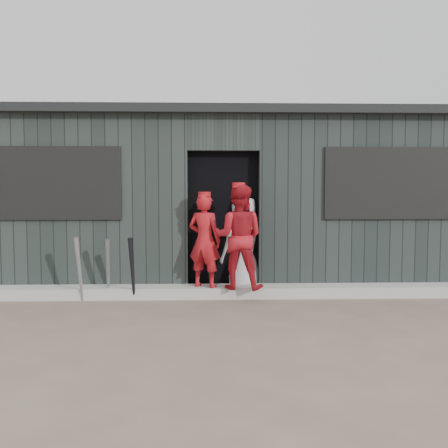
{
  "coord_description": "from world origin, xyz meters",
  "views": [
    {
      "loc": [
        -0.21,
        -4.89,
        1.47
      ],
      "look_at": [
        0.0,
        1.8,
        1.0
      ],
      "focal_mm": 40.0,
      "sensor_mm": 36.0,
      "label": 1
    }
  ],
  "objects_px": {
    "dugout": "(221,200)",
    "player_red_left": "(205,241)",
    "bat_left": "(79,269)",
    "bat_mid": "(108,269)",
    "player_red_right": "(239,237)",
    "player_grey_back": "(243,244)",
    "bat_right": "(132,269)"
  },
  "relations": [
    {
      "from": "dugout",
      "to": "player_red_left",
      "type": "bearing_deg",
      "value": -98.62
    },
    {
      "from": "bat_left",
      "to": "player_red_left",
      "type": "distance_m",
      "value": 1.67
    },
    {
      "from": "bat_left",
      "to": "bat_mid",
      "type": "xyz_separation_m",
      "value": [
        0.34,
        0.15,
        -0.02
      ]
    },
    {
      "from": "bat_mid",
      "to": "player_red_right",
      "type": "height_order",
      "value": "player_red_right"
    },
    {
      "from": "bat_mid",
      "to": "player_red_right",
      "type": "xyz_separation_m",
      "value": [
        1.73,
        -0.07,
        0.43
      ]
    },
    {
      "from": "dugout",
      "to": "bat_mid",
      "type": "bearing_deg",
      "value": -130.75
    },
    {
      "from": "player_grey_back",
      "to": "player_red_left",
      "type": "bearing_deg",
      "value": 6.8
    },
    {
      "from": "bat_left",
      "to": "player_red_left",
      "type": "height_order",
      "value": "player_red_left"
    },
    {
      "from": "bat_mid",
      "to": "bat_right",
      "type": "xyz_separation_m",
      "value": [
        0.34,
        -0.14,
        0.01
      ]
    },
    {
      "from": "bat_left",
      "to": "player_red_left",
      "type": "bearing_deg",
      "value": 7.48
    },
    {
      "from": "bat_right",
      "to": "dugout",
      "type": "distance_m",
      "value": 2.44
    },
    {
      "from": "bat_right",
      "to": "dugout",
      "type": "height_order",
      "value": "dugout"
    },
    {
      "from": "bat_left",
      "to": "bat_mid",
      "type": "distance_m",
      "value": 0.37
    },
    {
      "from": "player_red_left",
      "to": "dugout",
      "type": "relative_size",
      "value": 0.15
    },
    {
      "from": "player_red_left",
      "to": "player_red_right",
      "type": "distance_m",
      "value": 0.47
    },
    {
      "from": "player_red_right",
      "to": "dugout",
      "type": "xyz_separation_m",
      "value": [
        -0.19,
        1.86,
        0.45
      ]
    },
    {
      "from": "bat_left",
      "to": "player_grey_back",
      "type": "distance_m",
      "value": 2.26
    },
    {
      "from": "bat_mid",
      "to": "bat_right",
      "type": "relative_size",
      "value": 0.97
    },
    {
      "from": "bat_mid",
      "to": "dugout",
      "type": "distance_m",
      "value": 2.52
    },
    {
      "from": "bat_left",
      "to": "bat_right",
      "type": "relative_size",
      "value": 1.01
    },
    {
      "from": "player_red_right",
      "to": "dugout",
      "type": "bearing_deg",
      "value": -71.89
    },
    {
      "from": "bat_mid",
      "to": "dugout",
      "type": "relative_size",
      "value": 0.1
    },
    {
      "from": "bat_right",
      "to": "player_red_left",
      "type": "height_order",
      "value": "player_red_left"
    },
    {
      "from": "player_grey_back",
      "to": "bat_left",
      "type": "bearing_deg",
      "value": -11.89
    },
    {
      "from": "bat_left",
      "to": "bat_right",
      "type": "bearing_deg",
      "value": 0.29
    },
    {
      "from": "bat_mid",
      "to": "bat_left",
      "type": "bearing_deg",
      "value": -156.49
    },
    {
      "from": "player_red_right",
      "to": "player_grey_back",
      "type": "relative_size",
      "value": 1.01
    },
    {
      "from": "player_red_left",
      "to": "dugout",
      "type": "bearing_deg",
      "value": -74.24
    },
    {
      "from": "bat_left",
      "to": "bat_right",
      "type": "xyz_separation_m",
      "value": [
        0.68,
        0.0,
        -0.01
      ]
    },
    {
      "from": "bat_left",
      "to": "bat_mid",
      "type": "height_order",
      "value": "bat_left"
    },
    {
      "from": "bat_right",
      "to": "player_red_right",
      "type": "height_order",
      "value": "player_red_right"
    },
    {
      "from": "player_red_left",
      "to": "player_grey_back",
      "type": "height_order",
      "value": "player_red_left"
    }
  ]
}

